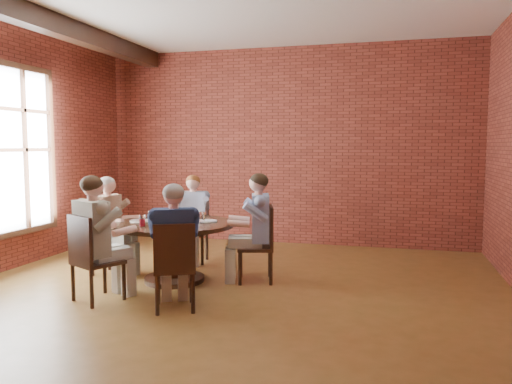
% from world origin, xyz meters
% --- Properties ---
extents(floor, '(7.00, 7.00, 0.00)m').
position_xyz_m(floor, '(0.00, 0.00, 0.00)').
color(floor, brown).
rests_on(floor, ground).
extents(wall_back, '(7.00, 0.00, 7.00)m').
position_xyz_m(wall_back, '(0.00, 3.50, 1.70)').
color(wall_back, maroon).
rests_on(wall_back, ground).
extents(ceiling_beam, '(0.22, 6.90, 0.26)m').
position_xyz_m(ceiling_beam, '(-2.45, 0.00, 3.27)').
color(ceiling_beam, black).
rests_on(ceiling_beam, ceiling).
extents(dining_table, '(1.50, 1.50, 0.75)m').
position_xyz_m(dining_table, '(-0.80, 0.66, 0.53)').
color(dining_table, black).
rests_on(dining_table, floor).
extents(chair_a, '(0.54, 0.54, 0.95)m').
position_xyz_m(chair_a, '(0.27, 0.95, 0.52)').
color(chair_a, black).
rests_on(chair_a, floor).
extents(diner_a, '(0.79, 0.70, 1.36)m').
position_xyz_m(diner_a, '(0.19, 0.93, 0.68)').
color(diner_a, '#3E5DA3').
rests_on(diner_a, floor).
extents(chair_b, '(0.46, 0.46, 0.91)m').
position_xyz_m(chair_b, '(-0.99, 1.78, 0.49)').
color(chair_b, black).
rests_on(chair_b, floor).
extents(diner_b, '(0.59, 0.68, 1.28)m').
position_xyz_m(diner_b, '(-0.97, 1.70, 0.64)').
color(diner_b, '#8C96B2').
rests_on(diner_b, floor).
extents(chair_c, '(0.45, 0.45, 0.92)m').
position_xyz_m(chair_c, '(-1.83, 0.77, 0.50)').
color(chair_c, black).
rests_on(chair_c, floor).
extents(diner_c, '(0.68, 0.57, 1.30)m').
position_xyz_m(diner_c, '(-1.75, 0.76, 0.65)').
color(diner_c, brown).
rests_on(diner_c, floor).
extents(chair_d, '(0.61, 0.61, 0.97)m').
position_xyz_m(chair_d, '(-1.32, -0.37, 0.52)').
color(chair_d, black).
rests_on(chair_d, floor).
extents(diner_d, '(0.81, 0.86, 1.38)m').
position_xyz_m(diner_d, '(-1.28, -0.29, 0.69)').
color(diner_d, '#A78C83').
rests_on(diner_d, floor).
extents(chair_e, '(0.56, 0.56, 0.93)m').
position_xyz_m(chair_e, '(-0.31, -0.41, 0.50)').
color(chair_e, black).
rests_on(chair_e, floor).
extents(diner_e, '(0.74, 0.80, 1.32)m').
position_xyz_m(diner_e, '(-0.34, -0.33, 0.66)').
color(diner_e, '#1C2A4E').
rests_on(diner_e, floor).
extents(plate_a, '(0.26, 0.26, 0.01)m').
position_xyz_m(plate_a, '(-0.42, 0.83, 0.76)').
color(plate_a, white).
rests_on(plate_a, dining_table).
extents(plate_b, '(0.26, 0.26, 0.01)m').
position_xyz_m(plate_b, '(-0.84, 1.03, 0.76)').
color(plate_b, white).
rests_on(plate_b, dining_table).
extents(plate_c, '(0.26, 0.26, 0.01)m').
position_xyz_m(plate_c, '(-1.25, 0.63, 0.76)').
color(plate_c, white).
rests_on(plate_c, dining_table).
extents(plate_d, '(0.26, 0.26, 0.01)m').
position_xyz_m(plate_d, '(-0.71, 0.19, 0.76)').
color(plate_d, white).
rests_on(plate_d, dining_table).
extents(glass_a, '(0.07, 0.07, 0.14)m').
position_xyz_m(glass_a, '(-0.44, 0.71, 0.82)').
color(glass_a, white).
rests_on(glass_a, dining_table).
extents(glass_b, '(0.07, 0.07, 0.14)m').
position_xyz_m(glass_b, '(-0.66, 0.86, 0.82)').
color(glass_b, white).
rests_on(glass_b, dining_table).
extents(glass_c, '(0.07, 0.07, 0.14)m').
position_xyz_m(glass_c, '(-0.86, 0.96, 0.82)').
color(glass_c, white).
rests_on(glass_c, dining_table).
extents(glass_d, '(0.07, 0.07, 0.14)m').
position_xyz_m(glass_d, '(-0.92, 0.69, 0.82)').
color(glass_d, white).
rests_on(glass_d, dining_table).
extents(glass_e, '(0.07, 0.07, 0.14)m').
position_xyz_m(glass_e, '(-1.11, 0.65, 0.82)').
color(glass_e, white).
rests_on(glass_e, dining_table).
extents(glass_f, '(0.07, 0.07, 0.14)m').
position_xyz_m(glass_f, '(-1.04, 0.29, 0.82)').
color(glass_f, white).
rests_on(glass_f, dining_table).
extents(glass_g, '(0.07, 0.07, 0.14)m').
position_xyz_m(glass_g, '(-0.65, 0.43, 0.82)').
color(glass_g, white).
rests_on(glass_g, dining_table).
extents(smartphone, '(0.09, 0.16, 0.01)m').
position_xyz_m(smartphone, '(-0.38, 0.28, 0.75)').
color(smartphone, black).
rests_on(smartphone, dining_table).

